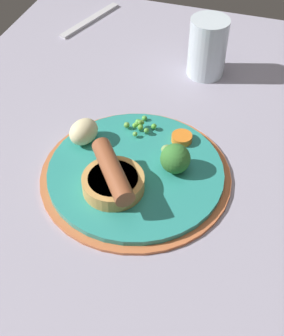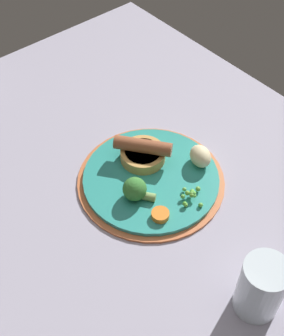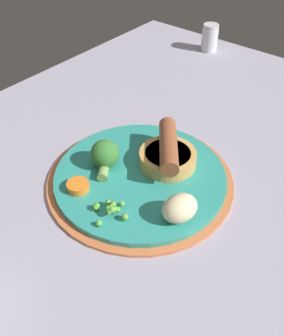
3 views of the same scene
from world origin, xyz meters
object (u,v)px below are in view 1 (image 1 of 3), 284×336
at_px(broccoli_floret_near, 175,158).
at_px(carrot_slice_0, 182,138).
at_px(pea_pile, 140,125).
at_px(fork, 90,20).
at_px(potato_chunk_0, 84,132).
at_px(dinner_plate, 135,172).
at_px(sausage_pudding, 113,179).
at_px(drinking_glass, 208,48).

distance_m(broccoli_floret_near, carrot_slice_0, 0.06).
bearing_deg(carrot_slice_0, pea_pile, 84.95).
height_order(pea_pile, carrot_slice_0, pea_pile).
xyz_separation_m(pea_pile, fork, (0.33, 0.22, -0.02)).
height_order(broccoli_floret_near, potato_chunk_0, broccoli_floret_near).
bearing_deg(broccoli_floret_near, fork, -179.12).
height_order(dinner_plate, sausage_pudding, sausage_pudding).
xyz_separation_m(sausage_pudding, fork, (0.46, 0.22, -0.03)).
bearing_deg(sausage_pudding, fork, 168.22).
xyz_separation_m(sausage_pudding, potato_chunk_0, (0.08, 0.08, 0.00)).
distance_m(dinner_plate, sausage_pudding, 0.06).
bearing_deg(pea_pile, drinking_glass, -16.53).
relative_size(pea_pile, broccoli_floret_near, 0.90).
bearing_deg(carrot_slice_0, broccoli_floret_near, -175.74).
height_order(dinner_plate, broccoli_floret_near, broccoli_floret_near).
bearing_deg(drinking_glass, carrot_slice_0, -177.73).
height_order(potato_chunk_0, fork, potato_chunk_0).
height_order(dinner_plate, potato_chunk_0, potato_chunk_0).
distance_m(dinner_plate, potato_chunk_0, 0.10).
bearing_deg(potato_chunk_0, sausage_pudding, -135.97).
height_order(pea_pile, fork, pea_pile).
bearing_deg(drinking_glass, fork, 67.20).
bearing_deg(pea_pile, sausage_pudding, -178.65).
distance_m(sausage_pudding, potato_chunk_0, 0.11).
xyz_separation_m(dinner_plate, pea_pile, (0.09, 0.02, 0.02)).
distance_m(potato_chunk_0, carrot_slice_0, 0.15).
bearing_deg(pea_pile, dinner_plate, -167.68).
distance_m(sausage_pudding, carrot_slice_0, 0.14).
xyz_separation_m(dinner_plate, drinking_glass, (0.29, -0.04, 0.05)).
xyz_separation_m(dinner_plate, carrot_slice_0, (0.08, -0.05, 0.01)).
xyz_separation_m(broccoli_floret_near, fork, (0.40, 0.30, -0.03)).
bearing_deg(dinner_plate, drinking_glass, -8.38).
bearing_deg(fork, potato_chunk_0, -140.52).
bearing_deg(drinking_glass, pea_pile, 163.47).
xyz_separation_m(dinner_plate, fork, (0.41, 0.24, -0.00)).
distance_m(dinner_plate, broccoli_floret_near, 0.07).
relative_size(dinner_plate, sausage_pudding, 2.70).
distance_m(carrot_slice_0, fork, 0.44).
relative_size(sausage_pudding, drinking_glass, 0.96).
bearing_deg(broccoli_floret_near, potato_chunk_0, -131.98).
bearing_deg(potato_chunk_0, drinking_glass, -27.58).
xyz_separation_m(sausage_pudding, broccoli_floret_near, (0.06, -0.07, 0.00)).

